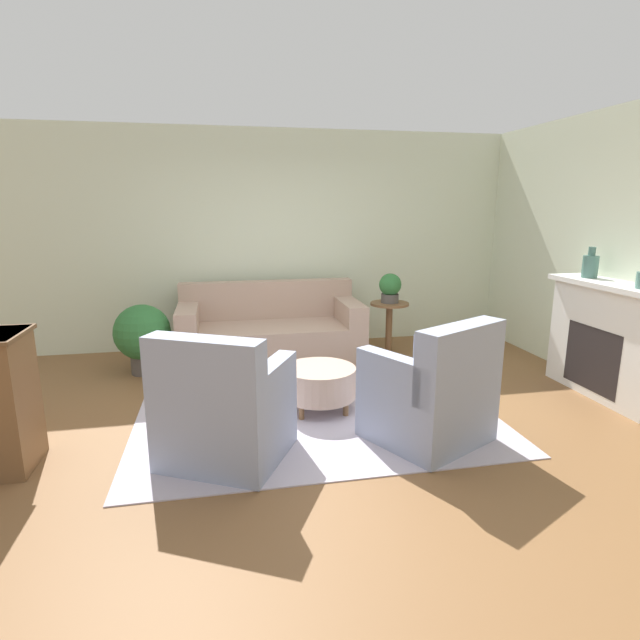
{
  "coord_description": "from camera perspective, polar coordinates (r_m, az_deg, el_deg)",
  "views": [
    {
      "loc": [
        -0.79,
        -4.11,
        1.84
      ],
      "look_at": [
        0.15,
        0.55,
        0.75
      ],
      "focal_mm": 28.0,
      "sensor_mm": 36.0,
      "label": 1
    }
  ],
  "objects": [
    {
      "name": "fireplace",
      "position": [
        5.59,
        30.19,
        -1.79
      ],
      "size": [
        0.44,
        1.39,
        1.13
      ],
      "color": "white",
      "rests_on": "ground_plane"
    },
    {
      "name": "potted_plant_floor",
      "position": [
        5.87,
        -19.62,
        -1.58
      ],
      "size": [
        0.62,
        0.62,
        0.78
      ],
      "color": "#4C4742",
      "rests_on": "ground_plane"
    },
    {
      "name": "wall_right",
      "position": [
        5.69,
        32.37,
        6.5
      ],
      "size": [
        0.12,
        10.14,
        2.8
      ],
      "color": "beige",
      "rests_on": "ground_plane"
    },
    {
      "name": "couch",
      "position": [
        6.18,
        -5.67,
        -1.37
      ],
      "size": [
        2.19,
        0.99,
        0.91
      ],
      "color": "tan",
      "rests_on": "ground_plane"
    },
    {
      "name": "armchair_left",
      "position": [
        3.74,
        -11.0,
        -10.27
      ],
      "size": [
        1.09,
        1.07,
        0.99
      ],
      "color": "#8E99B2",
      "rests_on": "rug"
    },
    {
      "name": "side_table",
      "position": [
        6.22,
        7.9,
        -0.08
      ],
      "size": [
        0.47,
        0.47,
        0.68
      ],
      "color": "brown",
      "rests_on": "ground_plane"
    },
    {
      "name": "potted_plant_on_side_table",
      "position": [
        6.14,
        8.02,
        3.72
      ],
      "size": [
        0.27,
        0.27,
        0.36
      ],
      "color": "#4C4742",
      "rests_on": "side_table"
    },
    {
      "name": "ground_plane",
      "position": [
        4.57,
        -0.49,
        -10.83
      ],
      "size": [
        16.0,
        16.0,
        0.0
      ],
      "primitive_type": "plane",
      "color": "brown"
    },
    {
      "name": "armchair_right",
      "position": [
        4.07,
        12.76,
        -8.41
      ],
      "size": [
        1.09,
        1.07,
        0.99
      ],
      "color": "#8E99B2",
      "rests_on": "rug"
    },
    {
      "name": "wall_back",
      "position": [
        6.7,
        -4.68,
        9.12
      ],
      "size": [
        8.95,
        0.12,
        2.8
      ],
      "color": "beige",
      "rests_on": "ground_plane"
    },
    {
      "name": "ottoman_table",
      "position": [
        4.59,
        -0.07,
        -7.12
      ],
      "size": [
        0.67,
        0.67,
        0.4
      ],
      "color": "tan",
      "rests_on": "rug"
    },
    {
      "name": "vase_mantel_near",
      "position": [
        5.73,
        28.5,
        5.49
      ],
      "size": [
        0.15,
        0.15,
        0.31
      ],
      "color": "#477066",
      "rests_on": "fireplace"
    },
    {
      "name": "rug",
      "position": [
        4.57,
        -0.49,
        -10.77
      ],
      "size": [
        3.14,
        2.26,
        0.01
      ],
      "color": "#BCB2C1",
      "rests_on": "ground_plane"
    }
  ]
}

